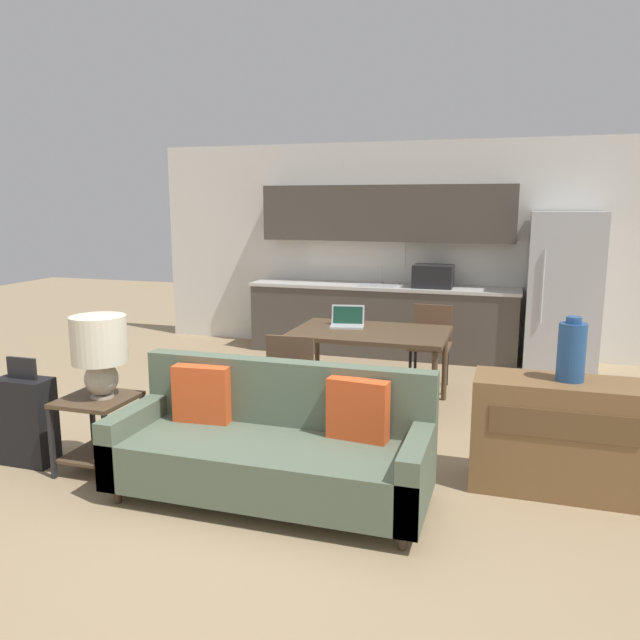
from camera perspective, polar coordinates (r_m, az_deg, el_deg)
name	(u,v)px	position (r m, az deg, el deg)	size (l,w,h in m)	color
ground_plane	(246,503)	(4.28, -6.82, -16.24)	(20.00, 20.00, 0.00)	#9E8460
wall_back	(388,247)	(8.27, 6.21, 6.61)	(6.40, 0.07, 2.70)	silver
kitchen_counter	(384,289)	(8.03, 5.84, 2.83)	(3.41, 0.65, 2.15)	#4C443D
refrigerator	(563,291)	(7.78, 21.33, 2.46)	(0.80, 0.74, 1.83)	#B7BABC
dining_table	(370,337)	(5.90, 4.62, -1.57)	(1.44, 0.96, 0.75)	brown
couch	(274,447)	(4.22, -4.26, -11.51)	(2.07, 0.80, 0.87)	#3D2D1E
side_table	(98,421)	(4.85, -19.61, -8.71)	(0.49, 0.49, 0.55)	brown
table_lamp	(99,348)	(4.70, -19.52, -2.43)	(0.39, 0.39, 0.60)	#B2A893
credenza	(559,436)	(4.56, 20.99, -9.86)	(1.13, 0.47, 0.77)	brown
vase	(572,351)	(4.41, 22.02, -2.64)	(0.18, 0.18, 0.43)	#234C84
dining_chair_near_left	(294,375)	(5.27, -2.35, -5.08)	(0.45, 0.45, 0.87)	brown
dining_chair_far_right	(431,341)	(6.67, 10.07, -1.88)	(0.42, 0.42, 0.87)	brown
laptop	(347,321)	(6.07, 2.52, -0.12)	(0.36, 0.31, 0.20)	#B7BABC
suitcase	(27,420)	(5.19, -25.25, -8.29)	(0.41, 0.22, 0.82)	black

